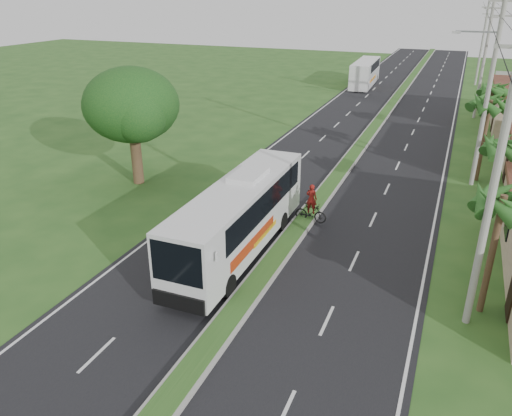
% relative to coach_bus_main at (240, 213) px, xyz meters
% --- Properties ---
extents(ground, '(180.00, 180.00, 0.00)m').
position_rel_coach_bus_main_xyz_m(ground, '(1.89, -3.84, -2.06)').
color(ground, '#27501D').
rests_on(ground, ground).
extents(road_asphalt, '(14.00, 160.00, 0.02)m').
position_rel_coach_bus_main_xyz_m(road_asphalt, '(1.89, 16.16, -2.05)').
color(road_asphalt, black).
rests_on(road_asphalt, ground).
extents(median_strip, '(1.20, 160.00, 0.18)m').
position_rel_coach_bus_main_xyz_m(median_strip, '(1.89, 16.16, -1.96)').
color(median_strip, gray).
rests_on(median_strip, ground).
extents(lane_edge_left, '(0.12, 160.00, 0.01)m').
position_rel_coach_bus_main_xyz_m(lane_edge_left, '(-4.81, 16.16, -2.06)').
color(lane_edge_left, silver).
rests_on(lane_edge_left, ground).
extents(lane_edge_right, '(0.12, 160.00, 0.01)m').
position_rel_coach_bus_main_xyz_m(lane_edge_right, '(8.59, 16.16, -2.06)').
color(lane_edge_right, silver).
rests_on(lane_edge_right, ground).
extents(palm_verge_a, '(2.40, 2.40, 5.45)m').
position_rel_coach_bus_main_xyz_m(palm_verge_a, '(10.89, -0.84, 2.68)').
color(palm_verge_a, '#473321').
rests_on(palm_verge_a, ground).
extents(palm_verge_b, '(2.40, 2.40, 5.05)m').
position_rel_coach_bus_main_xyz_m(palm_verge_b, '(11.29, 8.16, 2.30)').
color(palm_verge_b, '#473321').
rests_on(palm_verge_b, ground).
extents(palm_verge_c, '(2.40, 2.40, 5.85)m').
position_rel_coach_bus_main_xyz_m(palm_verge_c, '(10.69, 15.16, 3.06)').
color(palm_verge_c, '#473321').
rests_on(palm_verge_c, ground).
extents(palm_verge_d, '(2.40, 2.40, 5.25)m').
position_rel_coach_bus_main_xyz_m(palm_verge_d, '(11.19, 24.16, 2.49)').
color(palm_verge_d, '#473321').
rests_on(palm_verge_d, ground).
extents(shade_tree, '(6.30, 6.00, 7.54)m').
position_rel_coach_bus_main_xyz_m(shade_tree, '(-10.22, 6.18, 2.97)').
color(shade_tree, '#473321').
rests_on(shade_tree, ground).
extents(utility_pole_a, '(1.60, 0.28, 11.00)m').
position_rel_coach_bus_main_xyz_m(utility_pole_a, '(10.39, -1.84, 3.61)').
color(utility_pole_a, gray).
rests_on(utility_pole_a, ground).
extents(utility_pole_b, '(3.20, 0.28, 12.00)m').
position_rel_coach_bus_main_xyz_m(utility_pole_b, '(10.36, 14.16, 4.19)').
color(utility_pole_b, gray).
rests_on(utility_pole_b, ground).
extents(utility_pole_c, '(1.60, 0.28, 11.00)m').
position_rel_coach_bus_main_xyz_m(utility_pole_c, '(10.39, 34.16, 3.61)').
color(utility_pole_c, gray).
rests_on(utility_pole_c, ground).
extents(utility_pole_d, '(1.60, 0.28, 10.50)m').
position_rel_coach_bus_main_xyz_m(utility_pole_d, '(10.39, 54.16, 3.36)').
color(utility_pole_d, gray).
rests_on(utility_pole_d, ground).
extents(coach_bus_main, '(2.52, 11.62, 3.75)m').
position_rel_coach_bus_main_xyz_m(coach_bus_main, '(0.00, 0.00, 0.00)').
color(coach_bus_main, silver).
rests_on(coach_bus_main, ground).
extents(coach_bus_far, '(2.84, 11.08, 3.20)m').
position_rel_coach_bus_main_xyz_m(coach_bus_far, '(-3.31, 48.27, -0.25)').
color(coach_bus_far, white).
rests_on(coach_bus_far, ground).
extents(motorcyclist, '(1.81, 0.58, 2.22)m').
position_rel_coach_bus_main_xyz_m(motorcyclist, '(2.22, 4.59, -1.28)').
color(motorcyclist, black).
rests_on(motorcyclist, ground).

